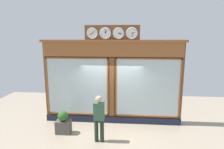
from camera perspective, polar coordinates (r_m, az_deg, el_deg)
The scene contains 4 objects.
shop_facade at distance 8.22m, azimuth 0.08°, elevation -2.01°, with size 5.91×0.42×4.12m.
pedestrian at distance 6.91m, azimuth -3.82°, elevation -12.27°, with size 0.36×0.22×1.69m.
planter_box at distance 7.96m, azimuth -14.04°, elevation -14.68°, with size 0.56×0.36×0.51m, color #4C4742.
planter_shrub at distance 7.78m, azimuth -14.20°, elevation -11.69°, with size 0.39×0.39×0.39m, color #285623.
Camera 1 is at (-0.67, 7.85, 3.65)m, focal length 31.17 mm.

